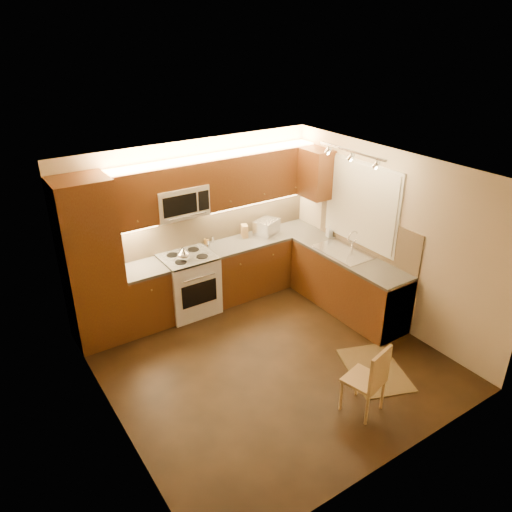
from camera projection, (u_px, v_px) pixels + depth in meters
floor at (270, 360)px, 6.42m from camera, size 4.00×4.00×0.01m
ceiling at (273, 174)px, 5.33m from camera, size 4.00×4.00×0.01m
wall_back at (194, 224)px, 7.38m from camera, size 4.00×0.01×2.50m
wall_front at (400, 363)px, 4.37m from camera, size 4.00×0.01×2.50m
wall_left at (106, 328)px, 4.88m from camera, size 0.01×4.00×2.50m
wall_right at (388, 239)px, 6.87m from camera, size 0.01×4.00×2.50m
pantry at (91, 264)px, 6.37m from camera, size 0.70×0.60×2.30m
base_cab_back_left at (145, 298)px, 7.01m from camera, size 0.62×0.60×0.86m
counter_back_left at (142, 270)px, 6.82m from camera, size 0.62×0.60×0.04m
base_cab_back_right at (262, 263)px, 8.02m from camera, size 1.92×0.60×0.86m
counter_back_right at (263, 238)px, 7.83m from camera, size 1.92×0.60×0.04m
base_cab_right at (348, 284)px, 7.38m from camera, size 0.60×2.00×0.86m
counter_right at (350, 257)px, 7.18m from camera, size 0.60×2.00×0.04m
dishwasher at (382, 304)px, 6.85m from camera, size 0.58×0.60×0.84m
backsplash_back at (215, 222)px, 7.56m from camera, size 3.30×0.02×0.60m
backsplash_right at (366, 233)px, 7.19m from camera, size 0.02×2.00×0.60m
upper_cab_back_left at (131, 199)px, 6.48m from camera, size 0.62×0.35×0.75m
upper_cab_back_right at (258, 175)px, 7.49m from camera, size 1.92×0.35×0.75m
upper_cab_bridge at (177, 175)px, 6.73m from camera, size 0.76×0.35×0.31m
upper_cab_right_corner at (316, 173)px, 7.56m from camera, size 0.35×0.50×0.75m
stove at (189, 284)px, 7.32m from camera, size 0.76×0.65×0.92m
microwave at (179, 201)px, 6.88m from camera, size 0.76×0.38×0.44m
window_frame at (361, 204)px, 7.13m from camera, size 0.03×1.44×1.24m
window_blinds at (360, 204)px, 7.12m from camera, size 0.02×1.36×1.16m
sink at (343, 248)px, 7.25m from camera, size 0.52×0.86×0.15m
faucet at (353, 240)px, 7.31m from camera, size 0.20×0.04×0.30m
track_light_bar at (352, 151)px, 6.42m from camera, size 0.04×1.20×0.03m
kettle at (183, 254)px, 6.94m from camera, size 0.21×0.21×0.21m
toaster_oven at (267, 227)px, 7.87m from camera, size 0.46×0.41×0.23m
knife_block at (244, 231)px, 7.76m from camera, size 0.14×0.17×0.20m
spice_jar_a at (213, 239)px, 7.59m from camera, size 0.05×0.05×0.09m
spice_jar_b at (205, 241)px, 7.53m from camera, size 0.05×0.05×0.09m
spice_jar_c at (209, 244)px, 7.45m from camera, size 0.04×0.04×0.09m
spice_jar_d at (208, 243)px, 7.47m from camera, size 0.05×0.05×0.11m
soap_bottle at (329, 231)px, 7.78m from camera, size 0.10×0.10×0.19m
rug at (375, 370)px, 6.23m from camera, size 0.97×1.16×0.01m
dining_chair at (364, 378)px, 5.43m from camera, size 0.47×0.47×0.87m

